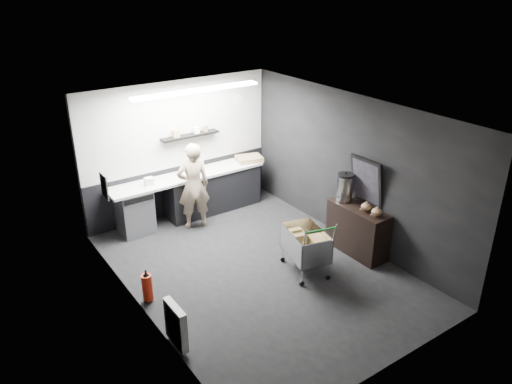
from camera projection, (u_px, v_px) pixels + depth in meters
floor at (258, 270)px, 8.33m from camera, size 5.50×5.50×0.00m
ceiling at (258, 112)px, 7.22m from camera, size 5.50×5.50×0.00m
wall_back at (179, 149)px, 9.84m from camera, size 5.50×0.00×5.50m
wall_front at (396, 279)px, 5.71m from camera, size 5.50×0.00×5.50m
wall_left at (137, 231)px, 6.74m from camera, size 0.00×5.50×5.50m
wall_right at (351, 170)px, 8.81m from camera, size 0.00×5.50×5.50m
kitchen_wall_panel at (177, 124)px, 9.62m from camera, size 3.95×0.02×1.70m
dado_panel at (182, 188)px, 10.17m from camera, size 3.95×0.02×1.00m
floating_shelf at (190, 135)px, 9.73m from camera, size 1.20×0.22×0.04m
wall_clock at (238, 99)px, 10.22m from camera, size 0.20×0.03×0.20m
poster at (104, 186)px, 7.64m from camera, size 0.02×0.30×0.40m
poster_red_band at (104, 182)px, 7.61m from camera, size 0.02×0.22×0.10m
radiator at (176, 325)px, 6.50m from camera, size 0.10×0.50×0.60m
ceiling_strip at (197, 90)px, 8.62m from camera, size 2.40×0.20×0.04m
prep_counter at (195, 194)px, 10.03m from camera, size 3.20×0.61×0.90m
person at (193, 186)px, 9.40m from camera, size 0.70×0.54×1.70m
shopping_cart at (305, 245)px, 8.12m from camera, size 0.76×1.05×1.01m
sideboard at (357, 223)px, 8.67m from camera, size 0.49×1.15×1.72m
fire_extinguisher at (147, 286)px, 7.45m from camera, size 0.16×0.16×0.52m
cardboard_box at (249, 159)px, 10.46m from camera, size 0.60×0.51×0.10m
pink_tub at (194, 169)px, 9.81m from camera, size 0.19×0.19×0.19m
white_container at (149, 182)px, 9.28m from camera, size 0.18×0.15×0.15m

